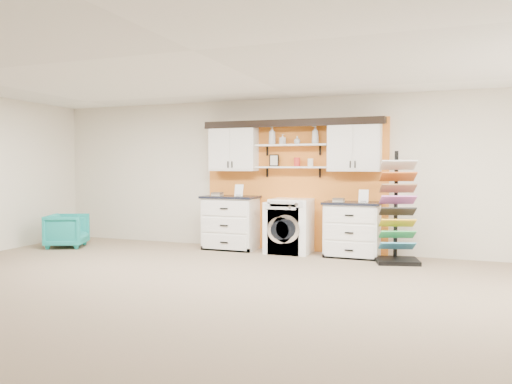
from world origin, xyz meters
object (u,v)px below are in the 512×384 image
at_px(base_cabinet_right, 352,229).
at_px(armchair, 67,231).
at_px(sample_rack, 397,228).
at_px(base_cabinet_left, 231,223).
at_px(dryer, 291,226).
at_px(washer, 286,227).

height_order(base_cabinet_right, armchair, base_cabinet_right).
bearing_deg(sample_rack, base_cabinet_right, 145.89).
xyz_separation_m(base_cabinet_left, dryer, (1.18, -0.00, -0.01)).
bearing_deg(base_cabinet_left, sample_rack, -5.24).
bearing_deg(base_cabinet_right, sample_rack, -19.96).
distance_m(base_cabinet_right, dryer, 1.08).
xyz_separation_m(base_cabinet_right, sample_rack, (0.76, -0.28, 0.09)).
relative_size(base_cabinet_right, washer, 1.05).
xyz_separation_m(washer, sample_rack, (1.95, -0.27, 0.10)).
relative_size(washer, dryer, 0.94).
distance_m(base_cabinet_right, sample_rack, 0.82).
bearing_deg(armchair, base_cabinet_right, -104.04).
bearing_deg(base_cabinet_right, base_cabinet_left, -180.00).
bearing_deg(armchair, washer, -101.37).
height_order(dryer, armchair, dryer).
distance_m(base_cabinet_left, armchair, 3.15).
bearing_deg(base_cabinet_left, armchair, -163.49).
bearing_deg(washer, dryer, 0.00).
bearing_deg(sample_rack, base_cabinet_left, 160.61).
height_order(base_cabinet_left, washer, base_cabinet_left).
relative_size(base_cabinet_left, armchair, 1.46).
relative_size(base_cabinet_left, washer, 1.11).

